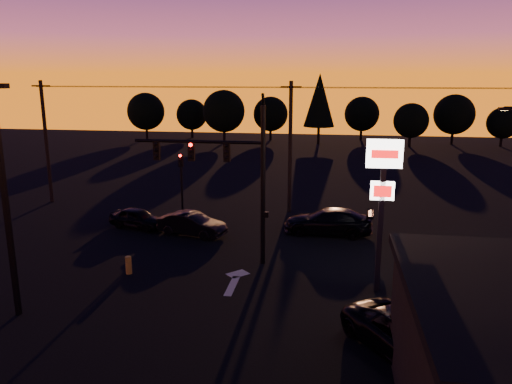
% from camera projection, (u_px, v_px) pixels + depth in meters
% --- Properties ---
extents(ground, '(120.00, 120.00, 0.00)m').
position_uv_depth(ground, '(217.00, 294.00, 21.96)').
color(ground, black).
rests_on(ground, ground).
extents(lane_arrow, '(1.20, 3.10, 0.01)m').
position_uv_depth(lane_arrow, '(235.00, 280.00, 23.49)').
color(lane_arrow, beige).
rests_on(lane_arrow, ground).
extents(traffic_signal_mast, '(6.79, 0.52, 8.58)m').
position_uv_depth(traffic_signal_mast, '(231.00, 168.00, 24.67)').
color(traffic_signal_mast, black).
rests_on(traffic_signal_mast, ground).
extents(secondary_signal, '(0.30, 0.31, 4.35)m').
position_uv_depth(secondary_signal, '(181.00, 176.00, 33.07)').
color(secondary_signal, black).
rests_on(secondary_signal, ground).
extents(parking_lot_light, '(1.25, 0.30, 9.14)m').
position_uv_depth(parking_lot_light, '(4.00, 187.00, 18.94)').
color(parking_lot_light, black).
rests_on(parking_lot_light, ground).
extents(pylon_sign, '(1.50, 0.28, 6.80)m').
position_uv_depth(pylon_sign, '(383.00, 184.00, 21.24)').
color(pylon_sign, black).
rests_on(pylon_sign, ground).
extents(utility_pole_0, '(1.40, 0.26, 9.00)m').
position_uv_depth(utility_pole_0, '(46.00, 141.00, 36.69)').
color(utility_pole_0, black).
rests_on(utility_pole_0, ground).
extents(utility_pole_1, '(1.40, 0.26, 9.00)m').
position_uv_depth(utility_pole_1, '(290.00, 147.00, 34.06)').
color(utility_pole_1, black).
rests_on(utility_pole_1, ground).
extents(power_wires, '(36.00, 1.22, 0.07)m').
position_uv_depth(power_wires, '(291.00, 87.00, 33.14)').
color(power_wires, black).
rests_on(power_wires, ground).
extents(bollard, '(0.29, 0.29, 0.87)m').
position_uv_depth(bollard, '(129.00, 265.00, 24.14)').
color(bollard, gold).
rests_on(bollard, ground).
extents(tree_0, '(5.36, 5.36, 6.74)m').
position_uv_depth(tree_0, '(146.00, 111.00, 72.30)').
color(tree_0, black).
rests_on(tree_0, ground).
extents(tree_1, '(4.54, 4.54, 5.71)m').
position_uv_depth(tree_1, '(192.00, 115.00, 74.46)').
color(tree_1, black).
rests_on(tree_1, ground).
extents(tree_2, '(5.77, 5.78, 7.26)m').
position_uv_depth(tree_2, '(224.00, 111.00, 68.56)').
color(tree_2, black).
rests_on(tree_2, ground).
extents(tree_3, '(4.95, 4.95, 6.22)m').
position_uv_depth(tree_3, '(271.00, 114.00, 71.67)').
color(tree_3, black).
rests_on(tree_3, ground).
extents(tree_4, '(4.18, 4.18, 9.50)m').
position_uv_depth(tree_4, '(319.00, 100.00, 67.26)').
color(tree_4, black).
rests_on(tree_4, ground).
extents(tree_5, '(4.95, 4.95, 6.22)m').
position_uv_depth(tree_5, '(362.00, 114.00, 71.70)').
color(tree_5, black).
rests_on(tree_5, ground).
extents(tree_6, '(4.54, 4.54, 5.71)m').
position_uv_depth(tree_6, '(411.00, 121.00, 65.13)').
color(tree_6, black).
rests_on(tree_6, ground).
extents(tree_7, '(5.36, 5.36, 6.74)m').
position_uv_depth(tree_7, '(454.00, 114.00, 67.00)').
color(tree_7, black).
rests_on(tree_7, ground).
extents(tree_8, '(4.12, 4.12, 5.19)m').
position_uv_depth(tree_8, '(503.00, 123.00, 65.38)').
color(tree_8, black).
rests_on(tree_8, ground).
extents(car_left, '(3.96, 2.45, 1.26)m').
position_uv_depth(car_left, '(138.00, 218.00, 31.28)').
color(car_left, black).
rests_on(car_left, ground).
extents(car_mid, '(4.37, 2.40, 1.37)m').
position_uv_depth(car_mid, '(192.00, 224.00, 29.88)').
color(car_mid, black).
rests_on(car_mid, ground).
extents(car_right, '(5.44, 2.48, 1.54)m').
position_uv_depth(car_right, '(328.00, 221.00, 30.12)').
color(car_right, black).
rests_on(car_right, ground).
extents(suv_parked, '(4.77, 5.44, 1.39)m').
position_uv_depth(suv_parked, '(406.00, 335.00, 17.18)').
color(suv_parked, black).
rests_on(suv_parked, ground).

